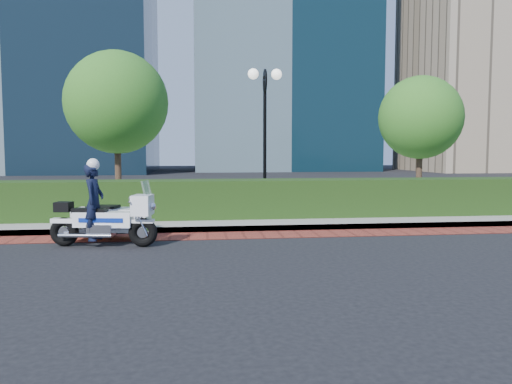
{
  "coord_description": "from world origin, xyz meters",
  "views": [
    {
      "loc": [
        -1.12,
        -9.67,
        1.89
      ],
      "look_at": [
        0.26,
        1.36,
        1.0
      ],
      "focal_mm": 35.0,
      "sensor_mm": 36.0,
      "label": 1
    }
  ],
  "objects": [
    {
      "name": "police_motorcycle",
      "position": [
        -2.97,
        0.83,
        0.61
      ],
      "size": [
        2.18,
        1.72,
        1.77
      ],
      "rotation": [
        0.0,
        0.0,
        -0.17
      ],
      "color": "black",
      "rests_on": "ground"
    },
    {
      "name": "brick_strip",
      "position": [
        0.0,
        1.5,
        0.01
      ],
      "size": [
        60.0,
        1.0,
        0.01
      ],
      "primitive_type": "cube",
      "color": "maroon",
      "rests_on": "ground"
    },
    {
      "name": "lamppost",
      "position": [
        1.0,
        5.2,
        2.96
      ],
      "size": [
        1.02,
        0.7,
        4.21
      ],
      "color": "black",
      "rests_on": "sidewalk"
    },
    {
      "name": "ground",
      "position": [
        0.0,
        0.0,
        0.0
      ],
      "size": [
        120.0,
        120.0,
        0.0
      ],
      "primitive_type": "plane",
      "color": "black",
      "rests_on": "ground"
    },
    {
      "name": "sidewalk",
      "position": [
        0.0,
        6.0,
        0.07
      ],
      "size": [
        60.0,
        8.0,
        0.15
      ],
      "primitive_type": "cube",
      "color": "gray",
      "rests_on": "ground"
    },
    {
      "name": "tree_b",
      "position": [
        -3.5,
        6.5,
        3.43
      ],
      "size": [
        3.2,
        3.2,
        4.89
      ],
      "color": "#332319",
      "rests_on": "sidewalk"
    },
    {
      "name": "tower_right",
      "position": [
        28.0,
        38.0,
        14.0
      ],
      "size": [
        14.0,
        12.0,
        28.0
      ],
      "primitive_type": "cube",
      "color": "gray",
      "rests_on": "ground"
    },
    {
      "name": "hedge_main",
      "position": [
        0.0,
        3.6,
        0.65
      ],
      "size": [
        18.0,
        1.2,
        1.0
      ],
      "primitive_type": "cube",
      "color": "black",
      "rests_on": "sidewalk"
    },
    {
      "name": "tree_c",
      "position": [
        6.5,
        6.5,
        3.05
      ],
      "size": [
        2.8,
        2.8,
        4.3
      ],
      "color": "#332319",
      "rests_on": "sidewalk"
    }
  ]
}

